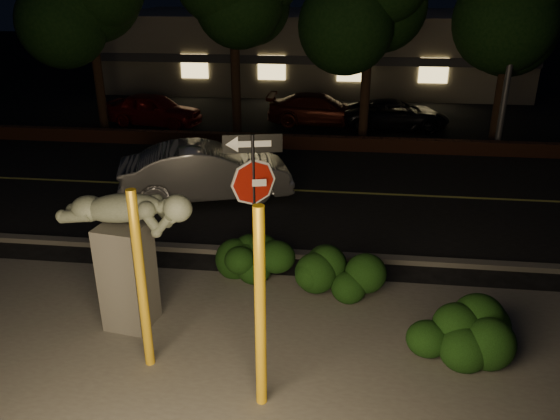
{
  "coord_description": "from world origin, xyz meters",
  "views": [
    {
      "loc": [
        1.78,
        -7.93,
        5.77
      ],
      "look_at": [
        0.61,
        1.78,
        1.6
      ],
      "focal_mm": 35.0,
      "sensor_mm": 36.0,
      "label": 1
    }
  ],
  "objects_px": {
    "signpost": "(253,183)",
    "parked_car_darkred": "(320,110)",
    "sculpture": "(126,244)",
    "yellow_pole_right": "(260,312)",
    "parked_car_dark": "(395,115)",
    "yellow_pole_left": "(141,283)",
    "silver_sedan": "(206,172)",
    "parked_car_red": "(154,110)"
  },
  "relations": [
    {
      "from": "yellow_pole_right",
      "to": "silver_sedan",
      "type": "bearing_deg",
      "value": 109.3
    },
    {
      "from": "sculpture",
      "to": "parked_car_red",
      "type": "relative_size",
      "value": 0.65
    },
    {
      "from": "sculpture",
      "to": "parked_car_darkred",
      "type": "distance_m",
      "value": 15.26
    },
    {
      "from": "silver_sedan",
      "to": "parked_car_darkred",
      "type": "distance_m",
      "value": 9.25
    },
    {
      "from": "silver_sedan",
      "to": "parked_car_red",
      "type": "height_order",
      "value": "silver_sedan"
    },
    {
      "from": "sculpture",
      "to": "parked_car_dark",
      "type": "distance_m",
      "value": 15.72
    },
    {
      "from": "signpost",
      "to": "parked_car_darkred",
      "type": "distance_m",
      "value": 13.68
    },
    {
      "from": "yellow_pole_right",
      "to": "sculpture",
      "type": "relative_size",
      "value": 1.2
    },
    {
      "from": "yellow_pole_left",
      "to": "parked_car_dark",
      "type": "xyz_separation_m",
      "value": [
        5.01,
        15.68,
        -0.92
      ]
    },
    {
      "from": "sculpture",
      "to": "parked_car_dark",
      "type": "height_order",
      "value": "sculpture"
    },
    {
      "from": "sculpture",
      "to": "yellow_pole_right",
      "type": "bearing_deg",
      "value": -24.41
    },
    {
      "from": "yellow_pole_left",
      "to": "sculpture",
      "type": "distance_m",
      "value": 1.23
    },
    {
      "from": "sculpture",
      "to": "parked_car_dark",
      "type": "relative_size",
      "value": 0.61
    },
    {
      "from": "silver_sedan",
      "to": "parked_car_darkred",
      "type": "xyz_separation_m",
      "value": [
        2.72,
        8.84,
        -0.14
      ]
    },
    {
      "from": "yellow_pole_right",
      "to": "parked_car_red",
      "type": "height_order",
      "value": "yellow_pole_right"
    },
    {
      "from": "parked_car_dark",
      "to": "sculpture",
      "type": "bearing_deg",
      "value": 154.84
    },
    {
      "from": "signpost",
      "to": "yellow_pole_left",
      "type": "bearing_deg",
      "value": -130.78
    },
    {
      "from": "silver_sedan",
      "to": "parked_car_darkred",
      "type": "relative_size",
      "value": 1.07
    },
    {
      "from": "silver_sedan",
      "to": "parked_car_red",
      "type": "bearing_deg",
      "value": 10.12
    },
    {
      "from": "sculpture",
      "to": "silver_sedan",
      "type": "xyz_separation_m",
      "value": [
        -0.19,
        6.18,
        -0.83
      ]
    },
    {
      "from": "yellow_pole_right",
      "to": "parked_car_dark",
      "type": "height_order",
      "value": "yellow_pole_right"
    },
    {
      "from": "signpost",
      "to": "parked_car_darkred",
      "type": "xyz_separation_m",
      "value": [
        0.56,
        13.57,
        -1.63
      ]
    },
    {
      "from": "signpost",
      "to": "yellow_pole_right",
      "type": "bearing_deg",
      "value": -92.03
    },
    {
      "from": "silver_sedan",
      "to": "parked_car_red",
      "type": "xyz_separation_m",
      "value": [
        -4.19,
        7.83,
        -0.1
      ]
    },
    {
      "from": "silver_sedan",
      "to": "parked_car_dark",
      "type": "height_order",
      "value": "silver_sedan"
    },
    {
      "from": "signpost",
      "to": "sculpture",
      "type": "relative_size",
      "value": 1.22
    },
    {
      "from": "yellow_pole_right",
      "to": "parked_car_darkred",
      "type": "height_order",
      "value": "yellow_pole_right"
    },
    {
      "from": "signpost",
      "to": "parked_car_red",
      "type": "xyz_separation_m",
      "value": [
        -6.34,
        12.55,
        -1.59
      ]
    },
    {
      "from": "signpost",
      "to": "parked_car_dark",
      "type": "relative_size",
      "value": 0.74
    },
    {
      "from": "yellow_pole_right",
      "to": "parked_car_red",
      "type": "bearing_deg",
      "value": 113.88
    },
    {
      "from": "signpost",
      "to": "sculpture",
      "type": "height_order",
      "value": "signpost"
    },
    {
      "from": "signpost",
      "to": "sculpture",
      "type": "xyz_separation_m",
      "value": [
        -1.96,
        -1.45,
        -0.66
      ]
    },
    {
      "from": "yellow_pole_left",
      "to": "sculpture",
      "type": "relative_size",
      "value": 1.16
    },
    {
      "from": "yellow_pole_left",
      "to": "parked_car_darkred",
      "type": "height_order",
      "value": "yellow_pole_left"
    },
    {
      "from": "parked_car_red",
      "to": "parked_car_dark",
      "type": "relative_size",
      "value": 0.93
    },
    {
      "from": "parked_car_darkred",
      "to": "sculpture",
      "type": "bearing_deg",
      "value": 170.78
    },
    {
      "from": "yellow_pole_right",
      "to": "sculpture",
      "type": "bearing_deg",
      "value": 146.63
    },
    {
      "from": "silver_sedan",
      "to": "parked_car_darkred",
      "type": "height_order",
      "value": "silver_sedan"
    },
    {
      "from": "parked_car_red",
      "to": "parked_car_darkred",
      "type": "distance_m",
      "value": 6.98
    },
    {
      "from": "yellow_pole_right",
      "to": "parked_car_darkred",
      "type": "distance_m",
      "value": 16.74
    },
    {
      "from": "yellow_pole_left",
      "to": "signpost",
      "type": "relative_size",
      "value": 0.95
    },
    {
      "from": "silver_sedan",
      "to": "parked_car_dark",
      "type": "xyz_separation_m",
      "value": [
        5.84,
        8.45,
        -0.18
      ]
    }
  ]
}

